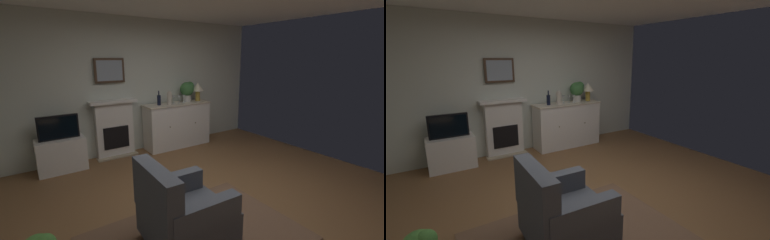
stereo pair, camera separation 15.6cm
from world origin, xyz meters
TOP-DOWN VIEW (x-y plane):
  - ground_plane at (0.00, 0.00)m, footprint 5.56×5.25m
  - wall_rear at (0.00, 2.60)m, footprint 5.56×0.06m
  - area_rug at (-0.70, -0.39)m, footprint 2.21×1.52m
  - fireplace_unit at (-0.60, 2.47)m, footprint 0.87×0.30m
  - framed_picture at (-0.60, 2.51)m, footprint 0.55×0.04m
  - sideboard_cabinet at (0.70, 2.29)m, footprint 1.44×0.49m
  - table_lamp at (1.24, 2.29)m, footprint 0.26×0.26m
  - wine_bottle at (0.28, 2.30)m, footprint 0.08×0.08m
  - wine_glass_left at (0.63, 2.31)m, footprint 0.07×0.07m
  - wine_glass_center at (0.74, 2.26)m, footprint 0.07×0.07m
  - wine_glass_right at (0.85, 2.26)m, footprint 0.07×0.07m
  - vase_decorative at (0.49, 2.24)m, footprint 0.11×0.11m
  - tv_cabinet at (-1.57, 2.31)m, footprint 0.75×0.42m
  - tv_set at (-1.57, 2.28)m, footprint 0.62×0.07m
  - potted_plant_small at (0.99, 2.34)m, footprint 0.30×0.30m
  - armchair at (-0.88, -0.39)m, footprint 0.84×0.81m

SIDE VIEW (x-z plane):
  - ground_plane at x=0.00m, z-range -0.10..0.00m
  - area_rug at x=-0.70m, z-range 0.00..0.02m
  - tv_cabinet at x=-1.57m, z-range 0.00..0.56m
  - armchair at x=-0.88m, z-range -0.08..0.84m
  - sideboard_cabinet at x=0.70m, z-range 0.00..0.94m
  - fireplace_unit at x=-0.60m, z-range 0.00..1.10m
  - tv_set at x=-1.57m, z-range 0.56..0.96m
  - wine_bottle at x=0.28m, z-range 0.90..1.19m
  - wine_glass_left at x=0.63m, z-range 0.98..1.14m
  - wine_glass_center at x=0.74m, z-range 0.98..1.14m
  - wine_glass_right at x=0.85m, z-range 0.98..1.14m
  - vase_decorative at x=0.49m, z-range 0.94..1.22m
  - potted_plant_small at x=0.99m, z-range 0.98..1.41m
  - table_lamp at x=1.24m, z-range 1.02..1.42m
  - wall_rear at x=0.00m, z-range 0.00..2.63m
  - framed_picture at x=-0.60m, z-range 1.42..1.87m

